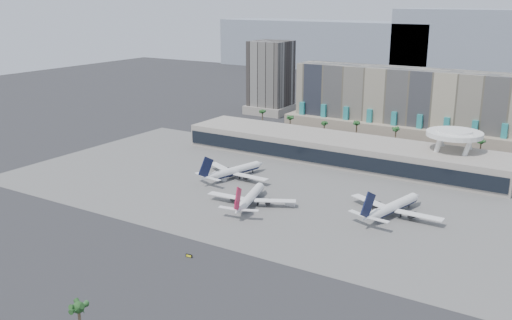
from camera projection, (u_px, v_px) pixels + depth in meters
The scene contains 14 objects.
ground at pixel (216, 232), 206.83m from camera, with size 900.00×900.00×0.00m, color #232326.
apron_pad at pixel (289, 190), 251.67m from camera, with size 260.00×130.00×0.06m, color #5B5B59.
hotel at pixel (401, 111), 339.32m from camera, with size 140.00×30.00×42.00m.
office_tower at pixel (271, 82), 411.90m from camera, with size 30.00×30.00×52.00m.
terminal at pixel (340, 149), 294.59m from camera, with size 170.00×32.50×14.50m.
saucer_structure at pixel (454, 137), 268.34m from camera, with size 26.00×26.00×21.89m.
palm_row at pixel (378, 130), 318.60m from camera, with size 157.80×2.80×13.10m.
airliner_left at pixel (234, 171), 267.17m from camera, with size 38.07×39.51×13.90m.
airliner_centre at pixel (250, 197), 232.24m from camera, with size 36.57×37.92×13.40m.
airliner_right at pixel (393, 207), 221.08m from camera, with size 39.55×41.10×14.39m.
service_vehicle_a at pixel (221, 178), 264.09m from camera, with size 4.67×2.28×2.28m, color white.
service_vehicle_b at pixel (291, 203), 232.47m from camera, with size 3.89×2.23×2.00m, color white.
taxiway_sign at pixel (189, 256), 186.55m from camera, with size 2.39×0.67×1.07m.
near_palm_b at pixel (79, 313), 132.81m from camera, with size 6.00×6.00×14.10m.
Camera 1 is at (113.73, -154.84, 82.25)m, focal length 40.00 mm.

